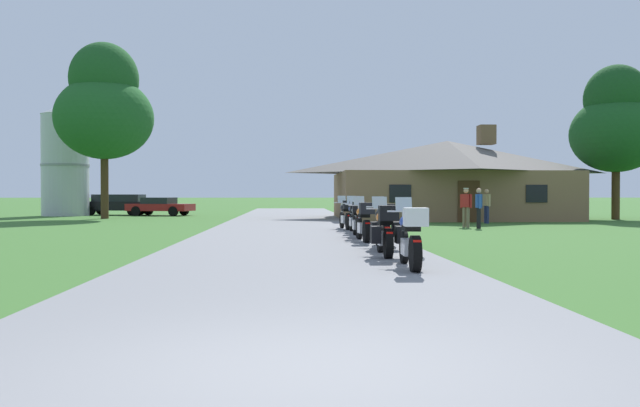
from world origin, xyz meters
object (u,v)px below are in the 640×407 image
at_px(motorcycle_blue_sixth_in_row, 354,217).
at_px(motorcycle_black_farthest_in_row, 346,215).
at_px(motorcycle_orange_fourth_in_row, 364,222).
at_px(bystander_tan_shirt_near_lodge, 487,204).
at_px(parked_black_suv_far_left, 117,204).
at_px(motorcycle_black_third_in_row, 383,226).
at_px(tree_right_of_lodge, 616,124).
at_px(bystander_blue_shirt_by_tree, 479,206).
at_px(motorcycle_white_fifth_in_row, 357,219).
at_px(tree_left_far, 104,106).
at_px(motorcycle_orange_second_in_row, 385,231).
at_px(parked_red_sedan_far_left, 160,206).
at_px(metal_silo_distant, 65,160).
at_px(motorcycle_blue_nearest_to_camera, 411,238).
at_px(bystander_red_shirt_beside_signpost, 466,205).

distance_m(motorcycle_blue_sixth_in_row, motorcycle_black_farthest_in_row, 2.22).
relative_size(motorcycle_orange_fourth_in_row, bystander_tan_shirt_near_lodge, 1.25).
bearing_deg(motorcycle_black_farthest_in_row, parked_black_suv_far_left, 119.83).
height_order(motorcycle_black_third_in_row, bystander_tan_shirt_near_lodge, bystander_tan_shirt_near_lodge).
bearing_deg(motorcycle_blue_sixth_in_row, tree_right_of_lodge, 38.32).
bearing_deg(bystander_blue_shirt_by_tree, motorcycle_white_fifth_in_row, -38.14).
bearing_deg(motorcycle_blue_sixth_in_row, parked_black_suv_far_left, 121.93).
bearing_deg(motorcycle_black_third_in_row, bystander_tan_shirt_near_lodge, 64.55).
bearing_deg(tree_left_far, parked_black_suv_far_left, 98.94).
bearing_deg(motorcycle_black_third_in_row, motorcycle_orange_second_in_row, -96.87).
xyz_separation_m(motorcycle_blue_sixth_in_row, parked_red_sedan_far_left, (-10.85, 20.74, 0.02)).
distance_m(motorcycle_orange_fourth_in_row, motorcycle_white_fifth_in_row, 1.95).
height_order(motorcycle_black_farthest_in_row, parked_black_suv_far_left, parked_black_suv_far_left).
bearing_deg(metal_silo_distant, tree_right_of_lodge, -13.40).
xyz_separation_m(motorcycle_black_farthest_in_row, bystander_blue_shirt_by_tree, (5.63, 1.42, 0.31)).
bearing_deg(motorcycle_black_farthest_in_row, motorcycle_orange_fourth_in_row, -95.54).
bearing_deg(motorcycle_blue_nearest_to_camera, bystander_blue_shirt_by_tree, 71.55).
height_order(motorcycle_white_fifth_in_row, bystander_red_shirt_beside_signpost, bystander_red_shirt_beside_signpost).
relative_size(motorcycle_white_fifth_in_row, tree_left_far, 0.20).
xyz_separation_m(motorcycle_orange_second_in_row, tree_left_far, (-12.79, 24.27, 5.87)).
distance_m(motorcycle_black_third_in_row, metal_silo_distant, 32.53).
bearing_deg(motorcycle_blue_nearest_to_camera, metal_silo_distant, 120.10).
bearing_deg(motorcycle_black_farthest_in_row, motorcycle_blue_sixth_in_row, -92.61).
relative_size(tree_left_far, tree_right_of_lodge, 1.17).
height_order(motorcycle_black_third_in_row, parked_black_suv_far_left, parked_black_suv_far_left).
distance_m(motorcycle_white_fifth_in_row, parked_black_suv_far_left, 28.19).
xyz_separation_m(motorcycle_orange_second_in_row, motorcycle_black_farthest_in_row, (0.08, 11.16, 0.01)).
relative_size(motorcycle_orange_second_in_row, tree_right_of_lodge, 0.24).
relative_size(motorcycle_orange_fourth_in_row, parked_black_suv_far_left, 0.44).
height_order(motorcycle_black_third_in_row, motorcycle_orange_fourth_in_row, same).
distance_m(motorcycle_orange_fourth_in_row, parked_black_suv_far_left, 29.89).
distance_m(tree_left_far, parked_red_sedan_far_left, 8.23).
bearing_deg(motorcycle_blue_sixth_in_row, motorcycle_orange_fourth_in_row, -92.33).
xyz_separation_m(motorcycle_white_fifth_in_row, bystander_red_shirt_beside_signpost, (5.37, 6.90, 0.33)).
height_order(bystander_red_shirt_beside_signpost, parked_red_sedan_far_left, bystander_red_shirt_beside_signpost).
relative_size(motorcycle_black_third_in_row, parked_black_suv_far_left, 0.43).
relative_size(motorcycle_black_farthest_in_row, metal_silo_distant, 0.28).
relative_size(bystander_blue_shirt_by_tree, parked_red_sedan_far_left, 0.37).
height_order(motorcycle_orange_second_in_row, parked_red_sedan_far_left, motorcycle_orange_second_in_row).
bearing_deg(parked_black_suv_far_left, tree_left_far, -164.18).
bearing_deg(motorcycle_black_farthest_in_row, motorcycle_black_third_in_row, -94.03).
xyz_separation_m(motorcycle_blue_nearest_to_camera, motorcycle_blue_sixth_in_row, (0.06, 11.25, 0.00)).
bearing_deg(tree_right_of_lodge, motorcycle_black_farthest_in_row, -146.56).
bearing_deg(motorcycle_orange_second_in_row, bystander_red_shirt_beside_signpost, 69.34).
height_order(motorcycle_blue_nearest_to_camera, motorcycle_black_third_in_row, same).
bearing_deg(bystander_red_shirt_beside_signpost, metal_silo_distant, 6.84).
xyz_separation_m(motorcycle_blue_sixth_in_row, bystander_red_shirt_beside_signpost, (5.24, 4.53, 0.33)).
height_order(motorcycle_blue_nearest_to_camera, bystander_blue_shirt_by_tree, bystander_blue_shirt_by_tree).
xyz_separation_m(motorcycle_orange_fourth_in_row, parked_black_suv_far_left, (-13.90, 26.46, 0.16)).
height_order(bystander_tan_shirt_near_lodge, metal_silo_distant, metal_silo_distant).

